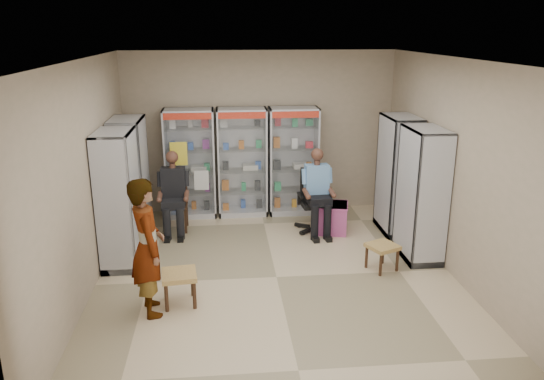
{
  "coord_description": "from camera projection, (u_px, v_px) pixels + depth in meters",
  "views": [
    {
      "loc": [
        -0.73,
        -6.77,
        3.38
      ],
      "look_at": [
        0.0,
        0.7,
        1.08
      ],
      "focal_mm": 35.0,
      "sensor_mm": 36.0,
      "label": 1
    }
  ],
  "objects": [
    {
      "name": "seated_shopkeeper",
      "position": [
        316.0,
        193.0,
        9.0
      ],
      "size": [
        0.5,
        0.66,
        1.38
      ],
      "primitive_type": null,
      "rotation": [
        0.0,
        0.0,
        0.07
      ],
      "color": "#7AAEF2",
      "rests_on": "floor"
    },
    {
      "name": "cabinet_back_left",
      "position": [
        190.0,
        164.0,
        9.69
      ],
      "size": [
        0.9,
        0.5,
        2.0
      ],
      "primitive_type": "cube",
      "color": "#B6B7BE",
      "rests_on": "floor"
    },
    {
      "name": "office_chair",
      "position": [
        315.0,
        200.0,
        9.09
      ],
      "size": [
        0.63,
        0.63,
        1.08
      ],
      "primitive_type": "cube",
      "rotation": [
        0.0,
        0.0,
        0.07
      ],
      "color": "black",
      "rests_on": "floor"
    },
    {
      "name": "cabinet_left_far",
      "position": [
        131.0,
        179.0,
        8.71
      ],
      "size": [
        0.9,
        0.5,
        2.0
      ],
      "primitive_type": "cube",
      "rotation": [
        0.0,
        0.0,
        -1.57
      ],
      "color": "#B1B4B8",
      "rests_on": "floor"
    },
    {
      "name": "tea_glass",
      "position": [
        329.0,
        200.0,
        9.06
      ],
      "size": [
        0.07,
        0.07,
        0.11
      ],
      "primitive_type": "cylinder",
      "color": "#5B1507",
      "rests_on": "pink_trunk"
    },
    {
      "name": "seated_customer",
      "position": [
        174.0,
        194.0,
        9.02
      ],
      "size": [
        0.44,
        0.6,
        1.34
      ],
      "primitive_type": null,
      "color": "black",
      "rests_on": "floor"
    },
    {
      "name": "standing_man",
      "position": [
        148.0,
        247.0,
        6.35
      ],
      "size": [
        0.57,
        0.72,
        1.72
      ],
      "primitive_type": "imported",
      "rotation": [
        0.0,
        0.0,
        1.86
      ],
      "color": "gray",
      "rests_on": "floor"
    },
    {
      "name": "cabinet_back_mid",
      "position": [
        242.0,
        162.0,
        9.77
      ],
      "size": [
        0.9,
        0.5,
        2.0
      ],
      "primitive_type": "cube",
      "color": "silver",
      "rests_on": "floor"
    },
    {
      "name": "cabinet_right_near",
      "position": [
        422.0,
        195.0,
        7.89
      ],
      "size": [
        0.9,
        0.5,
        2.0
      ],
      "primitive_type": "cube",
      "rotation": [
        0.0,
        0.0,
        1.57
      ],
      "color": "#ADAEB5",
      "rests_on": "floor"
    },
    {
      "name": "cabinet_right_far",
      "position": [
        398.0,
        175.0,
        8.94
      ],
      "size": [
        0.9,
        0.5,
        2.0
      ],
      "primitive_type": "cube",
      "rotation": [
        0.0,
        0.0,
        1.57
      ],
      "color": "silver",
      "rests_on": "floor"
    },
    {
      "name": "cabinet_back_right",
      "position": [
        293.0,
        161.0,
        9.86
      ],
      "size": [
        0.9,
        0.5,
        2.0
      ],
      "primitive_type": "cube",
      "color": "silver",
      "rests_on": "floor"
    },
    {
      "name": "floor",
      "position": [
        277.0,
        277.0,
        7.5
      ],
      "size": [
        6.0,
        6.0,
        0.0
      ],
      "primitive_type": "plane",
      "color": "#C9B18B",
      "rests_on": "ground"
    },
    {
      "name": "woven_stool_a",
      "position": [
        382.0,
        257.0,
        7.69
      ],
      "size": [
        0.51,
        0.51,
        0.39
      ],
      "primitive_type": "cube",
      "rotation": [
        0.0,
        0.0,
        0.42
      ],
      "color": "#A08043",
      "rests_on": "floor"
    },
    {
      "name": "cabinet_left_near",
      "position": [
        119.0,
        199.0,
        7.67
      ],
      "size": [
        0.9,
        0.5,
        2.0
      ],
      "primitive_type": "cube",
      "rotation": [
        0.0,
        0.0,
        -1.57
      ],
      "color": "silver",
      "rests_on": "floor"
    },
    {
      "name": "room_shell",
      "position": [
        277.0,
        141.0,
        6.93
      ],
      "size": [
        5.02,
        6.02,
        3.01
      ],
      "color": "tan",
      "rests_on": "ground"
    },
    {
      "name": "wooden_chair",
      "position": [
        175.0,
        204.0,
        9.12
      ],
      "size": [
        0.42,
        0.42,
        0.94
      ],
      "primitive_type": "cube",
      "color": "black",
      "rests_on": "floor"
    },
    {
      "name": "woven_stool_b",
      "position": [
        180.0,
        288.0,
        6.73
      ],
      "size": [
        0.48,
        0.48,
        0.43
      ],
      "primitive_type": "cube",
      "rotation": [
        0.0,
        0.0,
        0.11
      ],
      "color": "olive",
      "rests_on": "floor"
    },
    {
      "name": "pink_trunk",
      "position": [
        331.0,
        218.0,
        9.11
      ],
      "size": [
        0.62,
        0.61,
        0.5
      ],
      "primitive_type": "cube",
      "rotation": [
        0.0,
        0.0,
        -0.23
      ],
      "color": "#B1478B",
      "rests_on": "floor"
    }
  ]
}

